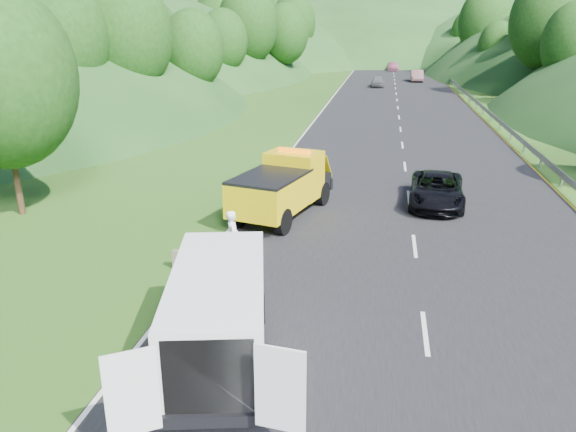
% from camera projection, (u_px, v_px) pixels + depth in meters
% --- Properties ---
extents(ground, '(320.00, 320.00, 0.00)m').
position_uv_depth(ground, '(317.00, 290.00, 16.51)').
color(ground, '#38661E').
rests_on(ground, ground).
extents(road_surface, '(14.00, 200.00, 0.02)m').
position_uv_depth(road_surface, '(398.00, 108.00, 53.39)').
color(road_surface, black).
rests_on(road_surface, ground).
extents(guardrail, '(0.06, 140.00, 1.52)m').
position_uv_depth(guardrail, '(461.00, 95.00, 63.92)').
color(guardrail, gray).
rests_on(guardrail, ground).
extents(tree_line_left, '(14.00, 140.00, 14.00)m').
position_uv_depth(tree_line_left, '(230.00, 84.00, 75.55)').
color(tree_line_left, '#275719').
rests_on(tree_line_left, ground).
extents(tree_line_right, '(14.00, 140.00, 14.00)m').
position_uv_depth(tree_line_right, '(560.00, 90.00, 68.91)').
color(tree_line_right, '#275719').
rests_on(tree_line_right, ground).
extents(hills_backdrop, '(201.00, 288.60, 44.00)m').
position_uv_depth(hills_backdrop, '(406.00, 57.00, 141.29)').
color(hills_backdrop, '#2D5B23').
rests_on(hills_backdrop, ground).
extents(tow_truck, '(3.61, 6.27, 2.55)m').
position_uv_depth(tow_truck, '(283.00, 186.00, 22.70)').
color(tow_truck, black).
rests_on(tow_truck, ground).
extents(white_van, '(3.98, 6.74, 2.25)m').
position_uv_depth(white_van, '(219.00, 309.00, 12.73)').
color(white_van, black).
rests_on(white_van, ground).
extents(woman, '(0.68, 0.79, 1.81)m').
position_uv_depth(woman, '(234.00, 264.00, 18.30)').
color(woman, white).
rests_on(woman, ground).
extents(child, '(0.56, 0.54, 0.92)m').
position_uv_depth(child, '(237.00, 299.00, 15.98)').
color(child, tan).
rests_on(child, ground).
extents(worker, '(1.08, 0.72, 1.56)m').
position_uv_depth(worker, '(195.00, 377.00, 12.39)').
color(worker, black).
rests_on(worker, ground).
extents(suitcase, '(0.38, 0.22, 0.60)m').
position_uv_depth(suitcase, '(178.00, 259.00, 17.91)').
color(suitcase, '#635F4A').
rests_on(suitcase, ground).
extents(spare_tire, '(0.64, 0.64, 0.20)m').
position_uv_depth(spare_tire, '(220.00, 394.00, 11.82)').
color(spare_tire, black).
rests_on(spare_tire, ground).
extents(passing_suv, '(2.58, 4.98, 1.34)m').
position_uv_depth(passing_suv, '(435.00, 205.00, 24.37)').
color(passing_suv, black).
rests_on(passing_suv, ground).
extents(dist_car_a, '(1.65, 4.10, 1.40)m').
position_uv_depth(dist_car_a, '(378.00, 87.00, 71.98)').
color(dist_car_a, '#505055').
rests_on(dist_car_a, ground).
extents(dist_car_b, '(1.65, 4.72, 1.56)m').
position_uv_depth(dist_car_b, '(417.00, 82.00, 79.08)').
color(dist_car_b, brown).
rests_on(dist_car_b, ground).
extents(dist_car_c, '(1.95, 4.81, 1.39)m').
position_uv_depth(dist_car_c, '(393.00, 71.00, 98.54)').
color(dist_car_c, '#A75376').
rests_on(dist_car_c, ground).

